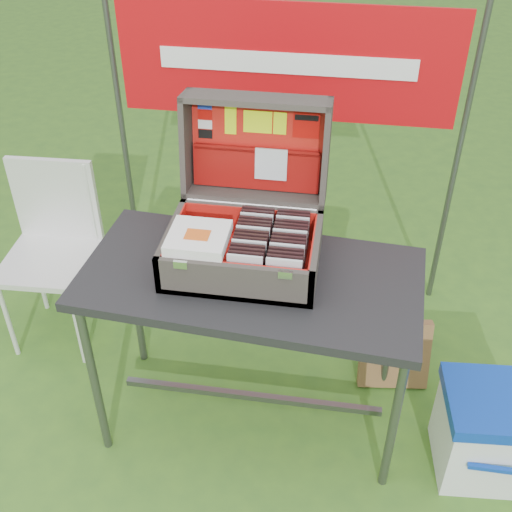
% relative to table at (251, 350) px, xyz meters
% --- Properties ---
extents(ground, '(80.00, 80.00, 0.00)m').
position_rel_table_xyz_m(ground, '(0.01, -0.10, -0.41)').
color(ground, '#386522').
rests_on(ground, ground).
extents(table, '(1.36, 0.75, 0.82)m').
position_rel_table_xyz_m(table, '(0.00, 0.00, 0.00)').
color(table, '#2A2B2D').
rests_on(table, ground).
extents(table_top, '(1.36, 0.75, 0.04)m').
position_rel_table_xyz_m(table_top, '(0.00, 0.00, 0.39)').
color(table_top, '#2A2B2D').
rests_on(table_top, ground).
extents(table_leg_fl, '(0.04, 0.04, 0.78)m').
position_rel_table_xyz_m(table_leg_fl, '(-0.60, -0.27, -0.02)').
color(table_leg_fl, '#59595B').
rests_on(table_leg_fl, ground).
extents(table_leg_fr, '(0.04, 0.04, 0.78)m').
position_rel_table_xyz_m(table_leg_fr, '(0.60, -0.27, -0.02)').
color(table_leg_fr, '#59595B').
rests_on(table_leg_fr, ground).
extents(table_leg_bl, '(0.04, 0.04, 0.78)m').
position_rel_table_xyz_m(table_leg_bl, '(-0.60, 0.27, -0.02)').
color(table_leg_bl, '#59595B').
rests_on(table_leg_bl, ground).
extents(table_leg_br, '(0.04, 0.04, 0.78)m').
position_rel_table_xyz_m(table_leg_br, '(0.60, 0.27, -0.02)').
color(table_leg_br, '#59595B').
rests_on(table_leg_br, ground).
extents(table_brace, '(1.16, 0.03, 0.03)m').
position_rel_table_xyz_m(table_brace, '(0.00, 0.00, -0.29)').
color(table_brace, '#59595B').
rests_on(table_brace, ground).
extents(suitcase, '(0.59, 0.58, 0.56)m').
position_rel_table_xyz_m(suitcase, '(-0.04, 0.10, 0.69)').
color(suitcase, '#524941').
rests_on(suitcase, table).
extents(suitcase_base_bottom, '(0.59, 0.42, 0.02)m').
position_rel_table_xyz_m(suitcase_base_bottom, '(-0.04, 0.04, 0.42)').
color(suitcase_base_bottom, '#524941').
rests_on(suitcase_base_bottom, table_top).
extents(suitcase_base_wall_front, '(0.59, 0.02, 0.16)m').
position_rel_table_xyz_m(suitcase_base_wall_front, '(-0.04, -0.16, 0.49)').
color(suitcase_base_wall_front, '#524941').
rests_on(suitcase_base_wall_front, table_top).
extents(suitcase_base_wall_back, '(0.59, 0.02, 0.16)m').
position_rel_table_xyz_m(suitcase_base_wall_back, '(-0.04, 0.24, 0.49)').
color(suitcase_base_wall_back, '#524941').
rests_on(suitcase_base_wall_back, table_top).
extents(suitcase_base_wall_left, '(0.02, 0.42, 0.16)m').
position_rel_table_xyz_m(suitcase_base_wall_left, '(-0.32, 0.04, 0.49)').
color(suitcase_base_wall_left, '#524941').
rests_on(suitcase_base_wall_left, table_top).
extents(suitcase_base_wall_right, '(0.02, 0.42, 0.16)m').
position_rel_table_xyz_m(suitcase_base_wall_right, '(0.24, 0.04, 0.49)').
color(suitcase_base_wall_right, '#524941').
rests_on(suitcase_base_wall_right, table_top).
extents(suitcase_liner_floor, '(0.54, 0.37, 0.01)m').
position_rel_table_xyz_m(suitcase_liner_floor, '(-0.04, 0.04, 0.44)').
color(suitcase_liner_floor, red).
rests_on(suitcase_liner_floor, suitcase_base_bottom).
extents(suitcase_latch_left, '(0.05, 0.01, 0.03)m').
position_rel_table_xyz_m(suitcase_latch_left, '(-0.23, -0.17, 0.56)').
color(suitcase_latch_left, silver).
rests_on(suitcase_latch_left, suitcase_base_wall_front).
extents(suitcase_latch_right, '(0.05, 0.01, 0.03)m').
position_rel_table_xyz_m(suitcase_latch_right, '(0.15, -0.17, 0.56)').
color(suitcase_latch_right, silver).
rests_on(suitcase_latch_right, suitcase_base_wall_front).
extents(suitcase_hinge, '(0.53, 0.02, 0.02)m').
position_rel_table_xyz_m(suitcase_hinge, '(-0.04, 0.25, 0.57)').
color(suitcase_hinge, silver).
rests_on(suitcase_hinge, suitcase_base_wall_back).
extents(suitcase_lid_back, '(0.59, 0.08, 0.42)m').
position_rel_table_xyz_m(suitcase_lid_back, '(-0.04, 0.42, 0.76)').
color(suitcase_lid_back, '#524941').
rests_on(suitcase_lid_back, suitcase_base_wall_back).
extents(suitcase_lid_rim_far, '(0.59, 0.16, 0.04)m').
position_rel_table_xyz_m(suitcase_lid_rim_far, '(-0.04, 0.38, 0.96)').
color(suitcase_lid_rim_far, '#524941').
rests_on(suitcase_lid_rim_far, suitcase_lid_back).
extents(suitcase_lid_rim_near, '(0.59, 0.16, 0.04)m').
position_rel_table_xyz_m(suitcase_lid_rim_near, '(-0.04, 0.33, 0.57)').
color(suitcase_lid_rim_near, '#524941').
rests_on(suitcase_lid_rim_near, suitcase_lid_back).
extents(suitcase_lid_rim_left, '(0.02, 0.21, 0.43)m').
position_rel_table_xyz_m(suitcase_lid_rim_left, '(-0.32, 0.36, 0.76)').
color(suitcase_lid_rim_left, '#524941').
rests_on(suitcase_lid_rim_left, suitcase_lid_back).
extents(suitcase_lid_rim_right, '(0.02, 0.21, 0.43)m').
position_rel_table_xyz_m(suitcase_lid_rim_right, '(0.24, 0.36, 0.76)').
color(suitcase_lid_rim_right, '#524941').
rests_on(suitcase_lid_rim_right, suitcase_lid_back).
extents(suitcase_lid_liner, '(0.54, 0.05, 0.37)m').
position_rel_table_xyz_m(suitcase_lid_liner, '(-0.04, 0.41, 0.76)').
color(suitcase_lid_liner, red).
rests_on(suitcase_lid_liner, suitcase_lid_back).
extents(suitcase_liner_wall_front, '(0.54, 0.01, 0.13)m').
position_rel_table_xyz_m(suitcase_liner_wall_front, '(-0.04, -0.14, 0.50)').
color(suitcase_liner_wall_front, red).
rests_on(suitcase_liner_wall_front, suitcase_base_bottom).
extents(suitcase_liner_wall_back, '(0.54, 0.01, 0.13)m').
position_rel_table_xyz_m(suitcase_liner_wall_back, '(-0.04, 0.23, 0.50)').
color(suitcase_liner_wall_back, red).
rests_on(suitcase_liner_wall_back, suitcase_base_bottom).
extents(suitcase_liner_wall_left, '(0.01, 0.37, 0.13)m').
position_rel_table_xyz_m(suitcase_liner_wall_left, '(-0.30, 0.04, 0.50)').
color(suitcase_liner_wall_left, red).
rests_on(suitcase_liner_wall_left, suitcase_base_bottom).
extents(suitcase_liner_wall_right, '(0.01, 0.37, 0.13)m').
position_rel_table_xyz_m(suitcase_liner_wall_right, '(0.23, 0.04, 0.50)').
color(suitcase_liner_wall_right, red).
rests_on(suitcase_liner_wall_right, suitcase_base_bottom).
extents(suitcase_lid_pocket, '(0.52, 0.05, 0.17)m').
position_rel_table_xyz_m(suitcase_lid_pocket, '(-0.04, 0.38, 0.66)').
color(suitcase_lid_pocket, maroon).
rests_on(suitcase_lid_pocket, suitcase_lid_liner).
extents(suitcase_pocket_edge, '(0.51, 0.02, 0.02)m').
position_rel_table_xyz_m(suitcase_pocket_edge, '(-0.04, 0.38, 0.75)').
color(suitcase_pocket_edge, maroon).
rests_on(suitcase_pocket_edge, suitcase_lid_pocket).
extents(suitcase_pocket_cd, '(0.13, 0.03, 0.13)m').
position_rel_table_xyz_m(suitcase_pocket_cd, '(0.02, 0.36, 0.70)').
color(suitcase_pocket_cd, silver).
rests_on(suitcase_pocket_cd, suitcase_lid_pocket).
extents(lid_sticker_cc_a, '(0.06, 0.01, 0.04)m').
position_rel_table_xyz_m(lid_sticker_cc_a, '(-0.25, 0.42, 0.91)').
color(lid_sticker_cc_a, '#1933B2').
rests_on(lid_sticker_cc_a, suitcase_lid_liner).
extents(lid_sticker_cc_b, '(0.06, 0.01, 0.04)m').
position_rel_table_xyz_m(lid_sticker_cc_b, '(-0.25, 0.42, 0.87)').
color(lid_sticker_cc_b, '#B00A05').
rests_on(lid_sticker_cc_b, suitcase_lid_liner).
extents(lid_sticker_cc_c, '(0.06, 0.01, 0.04)m').
position_rel_table_xyz_m(lid_sticker_cc_c, '(-0.25, 0.41, 0.83)').
color(lid_sticker_cc_c, white).
rests_on(lid_sticker_cc_c, suitcase_lid_liner).
extents(lid_sticker_cc_d, '(0.06, 0.01, 0.04)m').
position_rel_table_xyz_m(lid_sticker_cc_d, '(-0.25, 0.41, 0.79)').
color(lid_sticker_cc_d, black).
rests_on(lid_sticker_cc_d, suitcase_lid_liner).
extents(lid_card_neon_tall, '(0.05, 0.02, 0.11)m').
position_rel_table_xyz_m(lid_card_neon_tall, '(-0.15, 0.42, 0.85)').
color(lid_card_neon_tall, '#CEEE0F').
rests_on(lid_card_neon_tall, suitcase_lid_liner).
extents(lid_card_neon_main, '(0.11, 0.01, 0.09)m').
position_rel_table_xyz_m(lid_card_neon_main, '(-0.04, 0.42, 0.85)').
color(lid_card_neon_main, '#CEEE0F').
rests_on(lid_card_neon_main, suitcase_lid_liner).
extents(lid_card_neon_small, '(0.05, 0.01, 0.09)m').
position_rel_table_xyz_m(lid_card_neon_small, '(0.05, 0.42, 0.85)').
color(lid_card_neon_small, '#CEEE0F').
rests_on(lid_card_neon_small, suitcase_lid_liner).
extents(lid_sticker_band, '(0.10, 0.02, 0.10)m').
position_rel_table_xyz_m(lid_sticker_band, '(0.16, 0.42, 0.85)').
color(lid_sticker_band, '#B00A05').
rests_on(lid_sticker_band, suitcase_lid_liner).
extents(lid_sticker_band_bar, '(0.09, 0.01, 0.02)m').
position_rel_table_xyz_m(lid_sticker_band_bar, '(0.16, 0.42, 0.88)').
color(lid_sticker_band_bar, black).
rests_on(lid_sticker_band_bar, suitcase_lid_liner).
extents(cd_left_0, '(0.13, 0.01, 0.15)m').
position_rel_table_xyz_m(cd_left_0, '(-0.00, -0.12, 0.51)').
color(cd_left_0, silver).
rests_on(cd_left_0, suitcase_liner_floor).
extents(cd_left_1, '(0.13, 0.01, 0.15)m').
position_rel_table_xyz_m(cd_left_1, '(-0.00, -0.10, 0.51)').
color(cd_left_1, black).
rests_on(cd_left_1, suitcase_liner_floor).
extents(cd_left_2, '(0.13, 0.01, 0.15)m').
position_rel_table_xyz_m(cd_left_2, '(-0.00, -0.07, 0.51)').
color(cd_left_2, black).
rests_on(cd_left_2, suitcase_liner_floor).
extents(cd_left_3, '(0.13, 0.01, 0.15)m').
position_rel_table_xyz_m(cd_left_3, '(-0.00, -0.05, 0.51)').
color(cd_left_3, black).
rests_on(cd_left_3, suitcase_liner_floor).
extents(cd_left_4, '(0.13, 0.01, 0.15)m').
position_rel_table_xyz_m(cd_left_4, '(-0.00, -0.03, 0.51)').
color(cd_left_4, silver).
rests_on(cd_left_4, suitcase_liner_floor).
extents(cd_left_5, '(0.13, 0.01, 0.15)m').
position_rel_table_xyz_m(cd_left_5, '(-0.00, -0.00, 0.51)').
color(cd_left_5, black).
rests_on(cd_left_5, suitcase_liner_floor).
extents(cd_left_6, '(0.13, 0.01, 0.15)m').
position_rel_table_xyz_m(cd_left_6, '(-0.00, 0.02, 0.51)').
color(cd_left_6, black).
rests_on(cd_left_6, suitcase_liner_floor).
extents(cd_left_7, '(0.13, 0.01, 0.15)m').
position_rel_table_xyz_m(cd_left_7, '(-0.00, 0.04, 0.51)').
color(cd_left_7, black).
rests_on(cd_left_7, suitcase_liner_floor).
extents(cd_left_8, '(0.13, 0.01, 0.15)m').
position_rel_table_xyz_m(cd_left_8, '(-0.00, 0.07, 0.51)').
color(cd_left_8, silver).
rests_on(cd_left_8, suitcase_liner_floor).
extents(cd_left_9, '(0.13, 0.01, 0.15)m').
position_rel_table_xyz_m(cd_left_9, '(-0.00, 0.09, 0.51)').
color(cd_left_9, black).
rests_on(cd_left_9, suitcase_liner_floor).
extents(cd_left_10, '(0.13, 0.01, 0.15)m').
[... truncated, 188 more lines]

